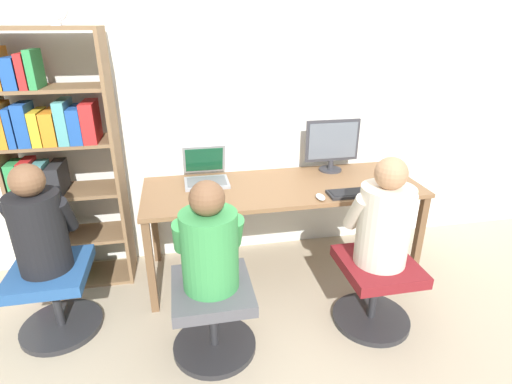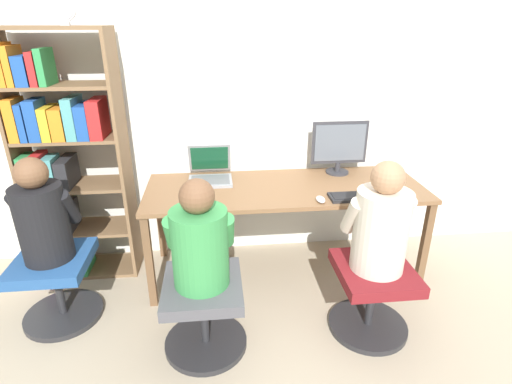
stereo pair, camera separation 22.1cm
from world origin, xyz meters
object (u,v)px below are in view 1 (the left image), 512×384
Objects in this scene: person_at_monitor at (384,219)px; bookshelf at (53,170)px; office_chair_left at (375,286)px; office_chair_side at (54,294)px; desktop_monitor at (332,145)px; keyboard at (358,193)px; laptop at (206,175)px; office_chair_right at (213,312)px; person_near_shelf at (38,225)px; desk_clock at (53,8)px; person_at_laptop at (209,243)px.

bookshelf reaches higher than person_at_monitor.
office_chair_left is 2.00m from office_chair_side.
office_chair_side is at bearing -162.77° from desktop_monitor.
keyboard is at bearing -11.43° from bookshelf.
laptop is 1.26m from office_chair_side.
office_chair_right is at bearing -137.18° from desktop_monitor.
keyboard is 2.08m from bookshelf.
person_near_shelf reaches higher than keyboard.
bookshelf is 1.02m from desk_clock.
person_at_monitor is (-0.00, 0.00, 0.48)m from office_chair_left.
keyboard is 2.01m from person_near_shelf.
office_chair_right is (-0.06, -0.93, -0.50)m from laptop.
desktop_monitor is 1.14m from office_chair_left.
office_chair_right is 1.12m from person_near_shelf.
desktop_monitor is 0.65× the size of person_at_monitor.
desk_clock is at bearing 156.69° from office_chair_left.
person_at_monitor is 2.17m from bookshelf.
desktop_monitor is 1.03× the size of keyboard.
keyboard reaches higher than office_chair_side.
desktop_monitor is at bearing 42.68° from person_at_laptop.
desktop_monitor reaches higher than keyboard.
desk_clock is (-1.79, 0.77, 1.61)m from office_chair_left.
person_near_shelf is (-2.01, -0.12, 0.02)m from keyboard.
person_near_shelf is at bearing -87.45° from bookshelf.
desktop_monitor reaches higher than office_chair_right.
desktop_monitor reaches higher than office_chair_side.
bookshelf reaches higher than office_chair_side.
laptop is 0.70× the size of office_chair_side.
person_at_laptop is (-1.03, -0.04, 0.45)m from office_chair_left.
laptop is 1.03m from bookshelf.
office_chair_left is 0.76× the size of person_near_shelf.
person_near_shelf is (-0.18, -0.45, -1.14)m from desk_clock.
desktop_monitor is 0.24× the size of bookshelf.
person_at_laptop is at bearing -137.32° from desktop_monitor.
desktop_monitor is 2.02m from bookshelf.
office_chair_right is 0.45m from person_at_laptop.
keyboard is 1.25m from office_chair_right.
person_at_monitor is 0.37× the size of bookshelf.
office_chair_side is 0.47m from person_near_shelf.
desktop_monitor is 1.25× the size of laptop.
person_at_monitor is 1.03m from person_at_laptop.
office_chair_right is at bearing -46.85° from desk_clock.
laptop is at bearing 137.50° from office_chair_left.
desk_clock is 0.35× the size of office_chair_side.
office_chair_side is (-1.97, 0.31, -0.48)m from person_at_monitor.
office_chair_left is 2.26m from bookshelf.
office_chair_right is 1.96m from desk_clock.
person_at_laptop reaches higher than keyboard.
office_chair_left is 2.05m from person_near_shelf.
keyboard is at bearing 24.42° from office_chair_right.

